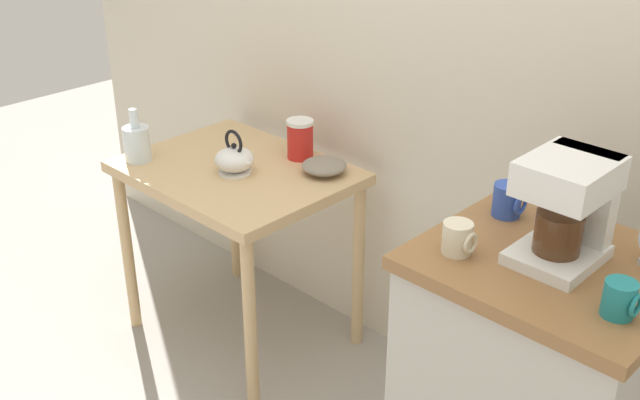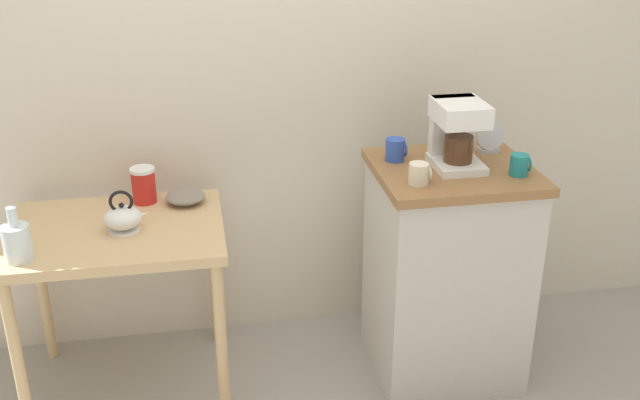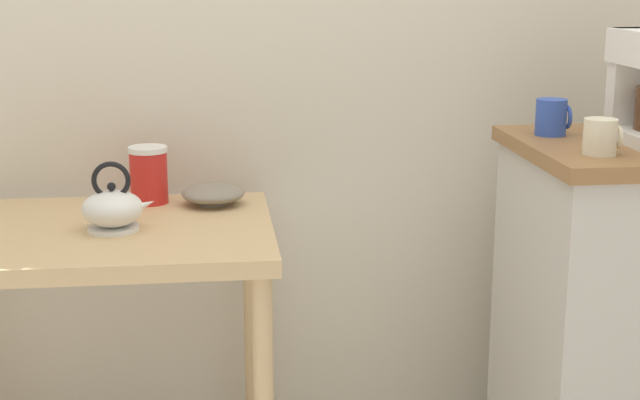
{
  "view_description": "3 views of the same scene",
  "coord_description": "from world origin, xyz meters",
  "px_view_note": "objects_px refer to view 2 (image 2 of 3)",
  "views": [
    {
      "loc": [
        1.3,
        -1.56,
        1.85
      ],
      "look_at": [
        -0.17,
        -0.04,
        0.81
      ],
      "focal_mm": 43.18,
      "sensor_mm": 36.0,
      "label": 1
    },
    {
      "loc": [
        -0.37,
        -2.58,
        1.96
      ],
      "look_at": [
        0.09,
        0.0,
        0.8
      ],
      "focal_mm": 41.88,
      "sensor_mm": 36.0,
      "label": 2
    },
    {
      "loc": [
        -0.42,
        -2.13,
        1.32
      ],
      "look_at": [
        -0.18,
        -0.08,
        0.81
      ],
      "focal_mm": 53.25,
      "sensor_mm": 36.0,
      "label": 3
    }
  ],
  "objects_px": {
    "canister_enamel": "(144,185)",
    "mug_small_cream": "(419,174)",
    "coffee_maker": "(457,131)",
    "bowl_stoneware": "(185,197)",
    "mug_dark_teal": "(520,165)",
    "table_clock": "(490,139)",
    "mug_blue": "(396,150)",
    "teakettle": "(123,218)",
    "glass_carafe_vase": "(17,242)"
  },
  "relations": [
    {
      "from": "mug_small_cream",
      "to": "table_clock",
      "type": "height_order",
      "value": "table_clock"
    },
    {
      "from": "bowl_stoneware",
      "to": "glass_carafe_vase",
      "type": "distance_m",
      "value": 0.7
    },
    {
      "from": "coffee_maker",
      "to": "mug_blue",
      "type": "xyz_separation_m",
      "value": [
        -0.21,
        0.1,
        -0.1
      ]
    },
    {
      "from": "teakettle",
      "to": "mug_small_cream",
      "type": "distance_m",
      "value": 1.11
    },
    {
      "from": "mug_dark_teal",
      "to": "table_clock",
      "type": "xyz_separation_m",
      "value": [
        -0.02,
        0.26,
        0.02
      ]
    },
    {
      "from": "coffee_maker",
      "to": "mug_blue",
      "type": "distance_m",
      "value": 0.25
    },
    {
      "from": "teakettle",
      "to": "table_clock",
      "type": "relative_size",
      "value": 1.33
    },
    {
      "from": "table_clock",
      "to": "mug_small_cream",
      "type": "bearing_deg",
      "value": -144.0
    },
    {
      "from": "bowl_stoneware",
      "to": "mug_small_cream",
      "type": "relative_size",
      "value": 2.01
    },
    {
      "from": "mug_dark_teal",
      "to": "mug_blue",
      "type": "distance_m",
      "value": 0.47
    },
    {
      "from": "canister_enamel",
      "to": "mug_blue",
      "type": "distance_m",
      "value": 1.02
    },
    {
      "from": "bowl_stoneware",
      "to": "mug_dark_teal",
      "type": "height_order",
      "value": "mug_dark_teal"
    },
    {
      "from": "mug_blue",
      "to": "table_clock",
      "type": "distance_m",
      "value": 0.4
    },
    {
      "from": "teakettle",
      "to": "mug_dark_teal",
      "type": "bearing_deg",
      "value": -7.23
    },
    {
      "from": "glass_carafe_vase",
      "to": "mug_small_cream",
      "type": "relative_size",
      "value": 2.5
    },
    {
      "from": "coffee_maker",
      "to": "mug_small_cream",
      "type": "height_order",
      "value": "coffee_maker"
    },
    {
      "from": "mug_small_cream",
      "to": "coffee_maker",
      "type": "bearing_deg",
      "value": 39.24
    },
    {
      "from": "teakettle",
      "to": "coffee_maker",
      "type": "distance_m",
      "value": 1.3
    },
    {
      "from": "teakettle",
      "to": "canister_enamel",
      "type": "xyz_separation_m",
      "value": [
        0.07,
        0.26,
        0.02
      ]
    },
    {
      "from": "canister_enamel",
      "to": "mug_dark_teal",
      "type": "height_order",
      "value": "mug_dark_teal"
    },
    {
      "from": "bowl_stoneware",
      "to": "mug_dark_teal",
      "type": "distance_m",
      "value": 1.32
    },
    {
      "from": "mug_dark_teal",
      "to": "coffee_maker",
      "type": "bearing_deg",
      "value": 146.17
    },
    {
      "from": "canister_enamel",
      "to": "mug_blue",
      "type": "relative_size",
      "value": 1.67
    },
    {
      "from": "mug_dark_teal",
      "to": "mug_small_cream",
      "type": "xyz_separation_m",
      "value": [
        -0.39,
        -0.02,
        -0.0
      ]
    },
    {
      "from": "canister_enamel",
      "to": "mug_dark_teal",
      "type": "relative_size",
      "value": 1.83
    },
    {
      "from": "coffee_maker",
      "to": "table_clock",
      "type": "distance_m",
      "value": 0.24
    },
    {
      "from": "canister_enamel",
      "to": "table_clock",
      "type": "distance_m",
      "value": 1.41
    },
    {
      "from": "teakettle",
      "to": "bowl_stoneware",
      "type": "bearing_deg",
      "value": 43.19
    },
    {
      "from": "teakettle",
      "to": "mug_dark_teal",
      "type": "height_order",
      "value": "mug_dark_teal"
    },
    {
      "from": "glass_carafe_vase",
      "to": "coffee_maker",
      "type": "relative_size",
      "value": 0.77
    },
    {
      "from": "bowl_stoneware",
      "to": "mug_small_cream",
      "type": "xyz_separation_m",
      "value": [
        0.84,
        -0.42,
        0.2
      ]
    },
    {
      "from": "coffee_maker",
      "to": "mug_blue",
      "type": "relative_size",
      "value": 2.94
    },
    {
      "from": "mug_small_cream",
      "to": "table_clock",
      "type": "relative_size",
      "value": 0.62
    },
    {
      "from": "glass_carafe_vase",
      "to": "mug_dark_teal",
      "type": "distance_m",
      "value": 1.82
    },
    {
      "from": "glass_carafe_vase",
      "to": "canister_enamel",
      "type": "distance_m",
      "value": 0.6
    },
    {
      "from": "canister_enamel",
      "to": "mug_small_cream",
      "type": "distance_m",
      "value": 1.12
    },
    {
      "from": "glass_carafe_vase",
      "to": "mug_blue",
      "type": "xyz_separation_m",
      "value": [
        1.4,
        0.22,
        0.17
      ]
    },
    {
      "from": "mug_small_cream",
      "to": "glass_carafe_vase",
      "type": "bearing_deg",
      "value": 178.81
    },
    {
      "from": "coffee_maker",
      "to": "mug_dark_teal",
      "type": "relative_size",
      "value": 3.24
    },
    {
      "from": "bowl_stoneware",
      "to": "mug_dark_teal",
      "type": "relative_size",
      "value": 2.0
    },
    {
      "from": "canister_enamel",
      "to": "coffee_maker",
      "type": "relative_size",
      "value": 0.57
    },
    {
      "from": "bowl_stoneware",
      "to": "glass_carafe_vase",
      "type": "height_order",
      "value": "glass_carafe_vase"
    },
    {
      "from": "mug_blue",
      "to": "coffee_maker",
      "type": "bearing_deg",
      "value": -24.88
    },
    {
      "from": "teakettle",
      "to": "mug_small_cream",
      "type": "relative_size",
      "value": 2.15
    },
    {
      "from": "bowl_stoneware",
      "to": "mug_small_cream",
      "type": "height_order",
      "value": "mug_small_cream"
    },
    {
      "from": "mug_dark_teal",
      "to": "bowl_stoneware",
      "type": "bearing_deg",
      "value": 162.0
    },
    {
      "from": "mug_blue",
      "to": "mug_small_cream",
      "type": "height_order",
      "value": "mug_blue"
    },
    {
      "from": "canister_enamel",
      "to": "coffee_maker",
      "type": "distance_m",
      "value": 1.26
    },
    {
      "from": "table_clock",
      "to": "coffee_maker",
      "type": "bearing_deg",
      "value": -147.56
    },
    {
      "from": "bowl_stoneware",
      "to": "mug_blue",
      "type": "distance_m",
      "value": 0.87
    }
  ]
}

